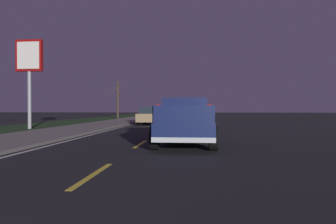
# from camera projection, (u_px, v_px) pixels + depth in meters

# --- Properties ---
(ground) EXTENTS (144.00, 144.00, 0.00)m
(ground) POSITION_uv_depth(u_px,v_px,m) (172.00, 123.00, 27.14)
(ground) COLOR black
(sidewalk_shoulder) EXTENTS (108.00, 4.00, 0.12)m
(sidewalk_shoulder) POSITION_uv_depth(u_px,v_px,m) (114.00, 122.00, 27.69)
(sidewalk_shoulder) COLOR slate
(sidewalk_shoulder) RESTS_ON ground
(grass_verge) EXTENTS (108.00, 6.00, 0.01)m
(grass_verge) POSITION_uv_depth(u_px,v_px,m) (65.00, 123.00, 28.17)
(grass_verge) COLOR #1E3819
(grass_verge) RESTS_ON ground
(lane_markings) EXTENTS (108.00, 3.54, 0.01)m
(lane_markings) POSITION_uv_depth(u_px,v_px,m) (149.00, 122.00, 29.23)
(lane_markings) COLOR yellow
(lane_markings) RESTS_ON ground
(pickup_truck) EXTENTS (5.47, 2.37, 1.87)m
(pickup_truck) POSITION_uv_depth(u_px,v_px,m) (185.00, 121.00, 11.78)
(pickup_truck) COLOR #141E4C
(pickup_truck) RESTS_ON ground
(sedan_red) EXTENTS (4.43, 2.07, 1.54)m
(sedan_red) POSITION_uv_depth(u_px,v_px,m) (193.00, 116.00, 24.17)
(sedan_red) COLOR maroon
(sedan_red) RESTS_ON ground
(sedan_black) EXTENTS (4.45, 2.10, 1.54)m
(sedan_black) POSITION_uv_depth(u_px,v_px,m) (190.00, 114.00, 34.61)
(sedan_black) COLOR black
(sedan_black) RESTS_ON ground
(sedan_silver) EXTENTS (4.42, 2.06, 1.54)m
(sedan_silver) POSITION_uv_depth(u_px,v_px,m) (166.00, 113.00, 40.39)
(sedan_silver) COLOR #B2B5BA
(sedan_silver) RESTS_ON ground
(sedan_tan) EXTENTS (4.45, 2.11, 1.54)m
(sedan_tan) POSITION_uv_depth(u_px,v_px,m) (151.00, 116.00, 25.26)
(sedan_tan) COLOR #9E845B
(sedan_tan) RESTS_ON ground
(gas_price_sign) EXTENTS (0.27, 1.90, 6.21)m
(gas_price_sign) POSITION_uv_depth(u_px,v_px,m) (29.00, 63.00, 19.74)
(gas_price_sign) COLOR #99999E
(gas_price_sign) RESTS_ON ground
(bare_tree_far) EXTENTS (1.56, 1.43, 5.27)m
(bare_tree_far) POSITION_uv_depth(u_px,v_px,m) (118.00, 99.00, 40.21)
(bare_tree_far) COLOR #423323
(bare_tree_far) RESTS_ON ground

